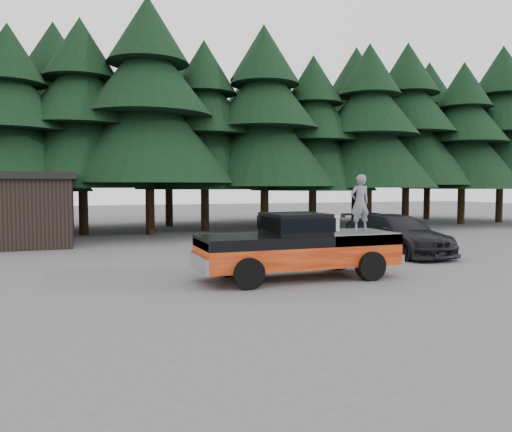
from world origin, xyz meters
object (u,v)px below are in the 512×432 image
object	(u,v)px
pickup_truck	(298,256)
man_on_bed	(360,203)
parked_car	(397,234)
air_compressor	(325,224)

from	to	relation	value
pickup_truck	man_on_bed	xyz separation A→B (m)	(2.11, 0.08, 1.53)
parked_car	man_on_bed	bearing A→B (deg)	-140.95
air_compressor	man_on_bed	distance (m)	1.39
man_on_bed	air_compressor	bearing A→B (deg)	5.54
air_compressor	man_on_bed	world-z (taller)	man_on_bed
pickup_truck	man_on_bed	bearing A→B (deg)	2.23
man_on_bed	parked_car	size ratio (longest dim) A/B	0.32
man_on_bed	parked_car	bearing A→B (deg)	-137.40
pickup_truck	air_compressor	world-z (taller)	air_compressor
pickup_truck	air_compressor	distance (m)	1.26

